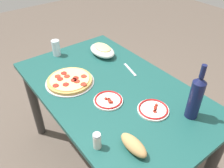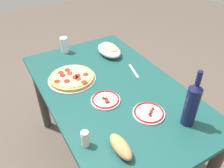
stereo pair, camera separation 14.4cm
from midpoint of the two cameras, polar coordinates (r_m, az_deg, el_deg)
ground_plane at (r=1.99m, az=2.18°, el=-17.68°), size 8.00×8.00×0.00m
dining_table at (r=1.54m, az=2.69°, el=-4.61°), size 1.34×0.81×0.72m
pepperoni_pizza at (r=1.54m, az=-7.23°, el=1.48°), size 0.32×0.32×0.03m
baked_pasta_dish at (r=1.80m, az=1.61°, el=8.41°), size 0.24×0.15×0.08m
wine_bottle at (r=1.24m, az=22.32°, el=-4.61°), size 0.07×0.07×0.33m
water_glass at (r=1.84m, az=-9.46°, el=9.43°), size 0.06×0.06×0.12m
side_plate_near at (r=1.31m, az=12.24°, el=-7.08°), size 0.18×0.18×0.02m
side_plate_far at (r=1.36m, az=1.46°, el=-4.02°), size 0.17×0.17×0.02m
bread_loaf at (r=1.10m, az=6.06°, el=-15.28°), size 0.16×0.07×0.06m
spice_shaker at (r=1.11m, az=-2.85°, el=-13.48°), size 0.04×0.04×0.09m
fork_right at (r=1.63m, az=7.92°, el=3.11°), size 0.17×0.06×0.00m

